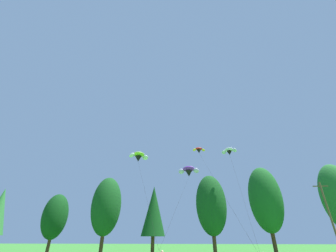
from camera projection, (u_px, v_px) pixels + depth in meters
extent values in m
cylinder|color=#472D19|center=(48.00, 246.00, 38.60)|extent=(0.56, 0.56, 2.60)
ellipsoid|color=#0F3D14|center=(55.00, 216.00, 40.93)|extent=(4.60, 4.60, 8.15)
cylinder|color=#472D19|center=(101.00, 244.00, 36.08)|extent=(0.62, 0.62, 3.25)
ellipsoid|color=#144719|center=(106.00, 205.00, 38.99)|extent=(5.29, 5.29, 10.16)
cylinder|color=#472D19|center=(153.00, 246.00, 34.01)|extent=(0.58, 0.58, 2.82)
cone|color=#0F3D14|center=(154.00, 210.00, 36.53)|extent=(3.98, 3.98, 8.02)
cylinder|color=#472D19|center=(215.00, 245.00, 34.87)|extent=(0.62, 0.62, 3.25)
ellipsoid|color=#144719|center=(211.00, 204.00, 37.79)|extent=(5.30, 5.30, 10.19)
cylinder|color=#472D19|center=(274.00, 243.00, 36.39)|extent=(0.67, 0.67, 3.76)
ellipsoid|color=#19561E|center=(265.00, 199.00, 39.76)|extent=(5.85, 5.85, 11.79)
cylinder|color=brown|center=(331.00, 218.00, 30.29)|extent=(0.26, 0.26, 10.19)
cube|color=brown|center=(320.00, 186.00, 32.39)|extent=(2.20, 0.14, 0.14)
sphere|color=tan|center=(162.00, 252.00, 17.61)|extent=(0.22, 0.22, 0.22)
ellipsoid|color=#93D633|center=(139.00, 154.00, 34.08)|extent=(2.29, 2.18, 0.85)
ellipsoid|color=white|center=(145.00, 158.00, 34.41)|extent=(1.44, 1.49, 1.02)
ellipsoid|color=white|center=(132.00, 155.00, 33.45)|extent=(1.40, 1.42, 1.02)
cone|color=black|center=(138.00, 159.00, 33.86)|extent=(1.42, 1.42, 0.88)
cylinder|color=black|center=(145.00, 193.00, 25.73)|extent=(5.00, 11.36, 11.70)
ellipsoid|color=white|center=(229.00, 150.00, 39.18)|extent=(1.87, 1.61, 0.94)
ellipsoid|color=silver|center=(235.00, 150.00, 38.63)|extent=(0.97, 1.15, 1.04)
ellipsoid|color=silver|center=(224.00, 152.00, 39.47)|extent=(1.11, 1.11, 1.04)
cone|color=black|center=(230.00, 153.00, 38.97)|extent=(1.17, 1.17, 0.76)
cylinder|color=black|center=(239.00, 185.00, 27.05)|extent=(2.89, 19.07, 14.83)
ellipsoid|color=purple|center=(189.00, 169.00, 33.38)|extent=(1.98, 1.43, 1.01)
ellipsoid|color=silver|center=(196.00, 171.00, 33.02)|extent=(1.08, 1.14, 1.15)
ellipsoid|color=silver|center=(181.00, 171.00, 33.44)|extent=(1.22, 1.13, 1.15)
cone|color=black|center=(189.00, 174.00, 33.14)|extent=(1.16, 1.16, 0.89)
cylinder|color=black|center=(178.00, 203.00, 25.38)|extent=(2.98, 12.43, 9.43)
ellipsoid|color=red|center=(199.00, 149.00, 36.80)|extent=(1.31, 0.85, 0.54)
ellipsoid|color=yellow|center=(203.00, 150.00, 36.73)|extent=(0.77, 0.67, 0.66)
ellipsoid|color=yellow|center=(194.00, 150.00, 36.66)|extent=(0.67, 0.65, 0.66)
cone|color=black|center=(199.00, 151.00, 36.63)|extent=(0.78, 0.78, 0.59)
cylinder|color=black|center=(218.00, 185.00, 25.90)|extent=(2.88, 16.23, 14.33)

